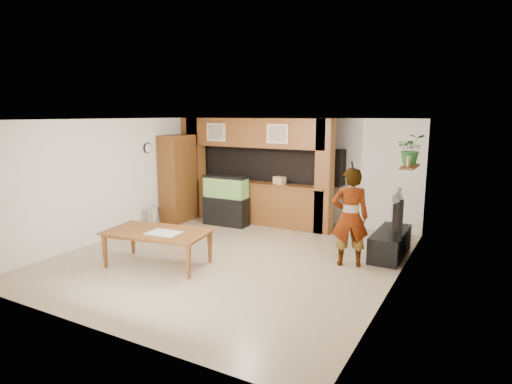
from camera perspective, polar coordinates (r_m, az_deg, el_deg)
The scene contains 20 objects.
floor at distance 8.33m, azimuth -3.20°, elevation -8.55°, with size 6.50×6.50×0.00m, color gray.
ceiling at distance 7.88m, azimuth -3.39°, elevation 9.63°, with size 6.50×6.50×0.00m, color white.
wall_back at distance 10.87m, azimuth 5.84°, elevation 2.92°, with size 6.00×6.00×0.00m, color silver.
wall_left at distance 9.91m, azimuth -18.17°, elevation 1.73°, with size 6.50×6.50×0.00m, color silver.
wall_right at distance 6.93m, azimuth 18.27°, elevation -1.82°, with size 6.50×6.50×0.00m, color silver.
partition at distance 10.73m, azimuth -0.12°, elevation 2.94°, with size 4.20×0.99×2.60m.
wall_clock at distance 10.53m, azimuth -14.25°, elevation 5.70°, with size 0.05×0.25×0.25m.
wall_shelf at distance 8.79m, azimuth 19.84°, elevation 3.22°, with size 0.25×0.90×0.04m, color brown.
pantry_cabinet at distance 11.01m, azimuth -10.39°, elevation 1.79°, with size 0.54×0.89×2.18m, color brown.
trash_can at distance 10.44m, azimuth -13.44°, elevation -3.36°, with size 0.30×0.30×0.54m, color #B2B2B7.
aquarium at distance 10.48m, azimuth -4.02°, elevation -1.21°, with size 1.11×0.42×1.23m.
tv_stand at distance 8.67m, azimuth 17.45°, elevation -6.56°, with size 0.54×1.47×0.49m, color black.
television at distance 8.52m, azimuth 17.68°, elevation -2.59°, with size 1.29×0.17×0.75m, color black.
photo_frame at distance 8.55m, azimuth 19.64°, elevation 3.85°, with size 0.03×0.15×0.20m, color tan.
potted_plant at distance 8.97m, azimuth 19.99°, elevation 5.39°, with size 0.54×0.46×0.60m, color #2A6227.
person at distance 7.79m, azimuth 12.43°, elevation -3.29°, with size 0.65×0.43×1.79m, color tan.
microphone at distance 7.46m, azimuth 12.73°, elevation 3.44°, with size 0.04×0.04×0.16m, color black.
dining_table at distance 7.93m, azimuth -13.04°, elevation -7.36°, with size 1.83×1.02×0.64m, color brown.
newspaper_a at distance 7.69m, azimuth -12.21°, elevation -5.35°, with size 0.57×0.41×0.01m, color silver.
counter_box at distance 10.24m, azimuth 3.15°, elevation 1.54°, with size 0.27×0.18×0.18m, color tan.
Camera 1 is at (4.19, -6.68, 2.70)m, focal length 30.00 mm.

